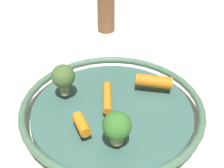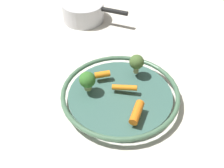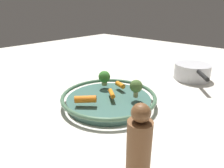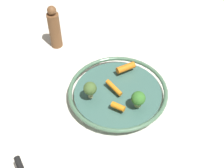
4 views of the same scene
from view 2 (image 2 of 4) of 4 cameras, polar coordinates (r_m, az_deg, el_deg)
The scene contains 8 objects.
ground_plane at distance 0.79m, azimuth 1.59°, elevation -3.27°, with size 2.52×2.52×0.00m, color silver.
serving_bowl at distance 0.77m, azimuth 1.62°, elevation -2.30°, with size 0.31×0.31×0.04m.
baby_carrot_back at distance 0.80m, azimuth -1.89°, elevation 1.88°, with size 0.02×0.02×0.04m, color orange.
baby_carrot_center at distance 0.76m, azimuth 2.38°, elevation -0.58°, with size 0.01×0.01×0.07m, color orange.
baby_carrot_right at distance 0.70m, azimuth 4.85°, elevation -5.54°, with size 0.02×0.02×0.06m, color orange.
broccoli_floret_small at distance 0.80m, azimuth 4.82°, elevation 4.22°, with size 0.04×0.04×0.06m.
broccoli_floret_mid at distance 0.75m, azimuth -4.82°, elevation 0.74°, with size 0.04×0.04×0.05m.
saucepan at distance 1.11m, azimuth -5.57°, elevation 13.93°, with size 0.19×0.21×0.07m.
Camera 2 is at (0.29, 0.46, 0.57)m, focal length 46.89 mm.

